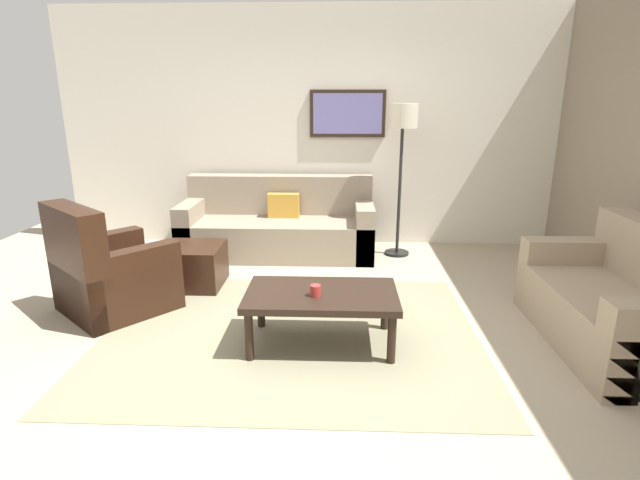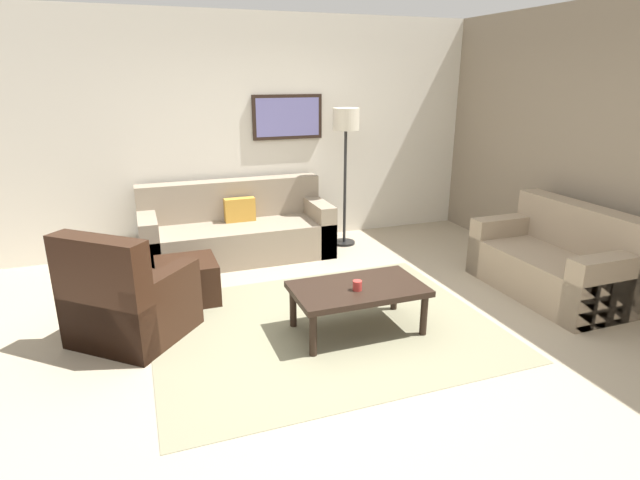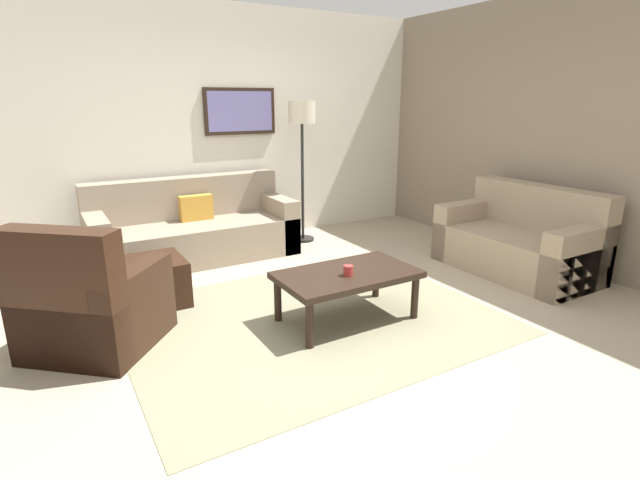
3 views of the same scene
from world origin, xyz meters
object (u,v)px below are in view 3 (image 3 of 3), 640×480
(couch_loveseat, at_px, (522,243))
(cup, at_px, (348,271))
(couch_main, at_px, (192,231))
(coffee_table, at_px, (347,278))
(armchair_leather, at_px, (90,310))
(ottoman, at_px, (151,282))
(lamp_standing, at_px, (302,127))
(framed_artwork, at_px, (240,111))

(couch_loveseat, distance_m, cup, 2.27)
(couch_main, xyz_separation_m, coffee_table, (0.59, -2.26, 0.06))
(couch_loveseat, relative_size, armchair_leather, 1.36)
(ottoman, distance_m, lamp_standing, 2.64)
(armchair_leather, xyz_separation_m, framed_artwork, (2.04, 2.16, 1.28))
(couch_loveseat, relative_size, lamp_standing, 0.90)
(lamp_standing, height_order, framed_artwork, framed_artwork)
(couch_loveseat, height_order, cup, couch_loveseat)
(coffee_table, bearing_deg, couch_main, 104.56)
(armchair_leather, bearing_deg, lamp_standing, 32.90)
(cup, distance_m, framed_artwork, 2.97)
(coffee_table, bearing_deg, lamp_standing, 70.01)
(coffee_table, bearing_deg, armchair_leather, 164.48)
(couch_loveseat, bearing_deg, coffee_table, -178.28)
(armchair_leather, xyz_separation_m, cup, (1.79, -0.58, 0.14))
(armchair_leather, relative_size, lamp_standing, 0.66)
(armchair_leather, bearing_deg, couch_loveseat, -6.22)
(lamp_standing, bearing_deg, coffee_table, -109.99)
(couch_loveseat, distance_m, framed_artwork, 3.53)
(couch_loveseat, bearing_deg, lamp_standing, 123.41)
(couch_loveseat, relative_size, framed_artwork, 1.72)
(armchair_leather, height_order, lamp_standing, lamp_standing)
(cup, bearing_deg, lamp_standing, 69.73)
(ottoman, bearing_deg, coffee_table, -41.40)
(framed_artwork, bearing_deg, lamp_standing, -37.39)
(couch_main, relative_size, cup, 26.81)
(coffee_table, xyz_separation_m, cup, (-0.04, -0.07, 0.09))
(ottoman, bearing_deg, framed_artwork, 45.72)
(couch_loveseat, xyz_separation_m, framed_artwork, (-2.01, 2.60, 1.29))
(ottoman, relative_size, framed_artwork, 0.63)
(ottoman, bearing_deg, cup, -44.04)
(armchair_leather, distance_m, framed_artwork, 3.23)
(couch_main, bearing_deg, ottoman, -121.82)
(armchair_leather, distance_m, cup, 1.89)
(framed_artwork, bearing_deg, couch_loveseat, -52.29)
(armchair_leather, relative_size, ottoman, 2.02)
(couch_main, distance_m, framed_artwork, 1.57)
(couch_main, relative_size, framed_artwork, 2.46)
(couch_main, relative_size, lamp_standing, 1.28)
(cup, bearing_deg, ottoman, 135.96)
(coffee_table, distance_m, lamp_standing, 2.57)
(coffee_table, height_order, framed_artwork, framed_artwork)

